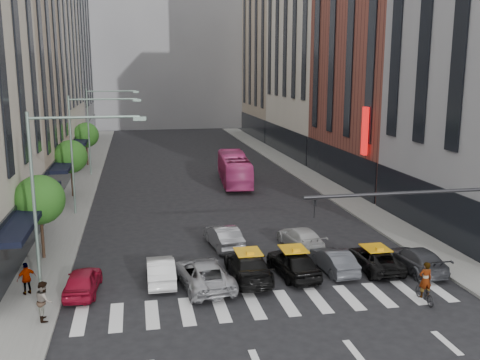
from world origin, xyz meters
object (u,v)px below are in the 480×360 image
taxi_left (248,266)px  bus (234,169)px  streetlamp_far (97,120)px  pedestrian_far (27,278)px  streetlamp_mid (84,139)px  streetlamp_near (54,181)px  motorcycle (424,293)px  car_white_front (161,270)px  car_red (83,281)px  taxi_center (293,263)px  pedestrian_near (44,301)px

taxi_left → bus: size_ratio=0.49×
streetlamp_far → pedestrian_far: 31.78m
streetlamp_mid → taxi_left: (9.46, -15.18, -5.15)m
streetlamp_far → taxi_left: size_ratio=1.74×
streetlamp_near → streetlamp_mid: same height
streetlamp_near → pedestrian_far: streetlamp_near is taller
taxi_left → streetlamp_near: bearing=6.8°
streetlamp_far → motorcycle: size_ratio=5.12×
streetlamp_near → car_white_front: bearing=14.6°
streetlamp_near → car_red: streetlamp_near is taller
taxi_center → pedestrian_near: (-12.36, -3.18, 0.29)m
taxi_left → motorcycle: size_ratio=2.94×
streetlamp_near → pedestrian_far: size_ratio=5.54×
pedestrian_far → streetlamp_mid: bearing=-126.7°
pedestrian_far → car_white_front: bearing=154.9°
streetlamp_far → streetlamp_mid: bearing=-90.0°
streetlamp_near → motorcycle: size_ratio=5.12×
streetlamp_near → pedestrian_near: (-0.42, -2.41, -4.86)m
motorcycle → pedestrian_far: 19.38m
streetlamp_near → streetlamp_far: (0.00, 32.00, 0.00)m
streetlamp_near → taxi_left: (9.46, 0.82, -5.15)m
streetlamp_mid → car_red: size_ratio=2.33×
streetlamp_mid → taxi_left: 18.61m
bus → motorcycle: bus is taller
streetlamp_mid → pedestrian_far: (-1.70, -15.35, -4.94)m
streetlamp_near → car_white_front: 7.24m
car_red → pedestrian_far: (-2.64, 0.09, 0.30)m
streetlamp_far → taxi_left: 32.99m
streetlamp_mid → motorcycle: streetlamp_mid is taller
streetlamp_near → motorcycle: 18.40m
car_white_front → taxi_center: taxi_center is taller
car_white_front → taxi_left: size_ratio=0.79×
streetlamp_far → motorcycle: bearing=-64.3°
car_red → pedestrian_far: bearing=2.7°
car_white_front → bus: bus is taller
taxi_center → bus: bus is taller
car_white_front → bus: bearing=-109.4°
car_red → motorcycle: car_red is taller
taxi_left → bus: 24.64m
taxi_center → streetlamp_near: bearing=-3.0°
streetlamp_mid → streetlamp_far: same height
streetlamp_far → pedestrian_far: size_ratio=5.54×
streetlamp_far → pedestrian_near: bearing=-90.7°
car_white_front → taxi_left: (4.61, -0.44, 0.08)m
taxi_left → pedestrian_near: bearing=20.0°
streetlamp_near → bus: size_ratio=0.85×
car_red → taxi_center: (11.00, 0.21, 0.10)m
car_white_front → taxi_center: 7.12m
car_white_front → car_red: bearing=10.0°
car_white_front → pedestrian_near: bearing=34.8°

